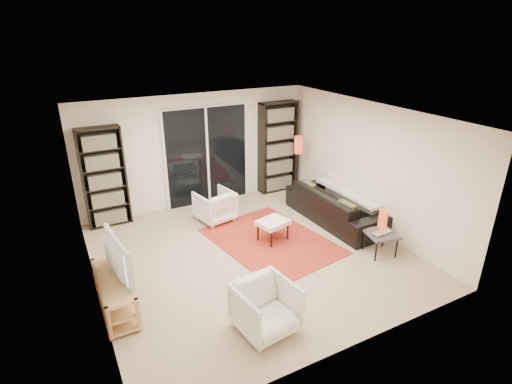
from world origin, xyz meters
TOP-DOWN VIEW (x-y plane):
  - floor at (0.00, 0.00)m, footprint 5.00×5.00m
  - wall_back at (0.00, 2.50)m, footprint 5.00×0.02m
  - wall_front at (0.00, -2.50)m, footprint 5.00×0.02m
  - wall_left at (-2.50, 0.00)m, footprint 0.02×5.00m
  - wall_right at (2.50, 0.00)m, footprint 0.02×5.00m
  - ceiling at (0.00, 0.00)m, footprint 5.00×5.00m
  - sliding_door at (0.20, 2.46)m, footprint 1.92×0.08m
  - bookshelf_left at (-1.95, 2.33)m, footprint 0.80×0.30m
  - bookshelf_right at (1.90, 2.33)m, footprint 0.90×0.30m
  - tv_stand at (-2.32, -0.40)m, footprint 0.42×1.30m
  - tv at (-2.30, -0.40)m, footprint 0.25×1.02m
  - rug at (0.52, 0.21)m, footprint 2.09×2.61m
  - sofa at (2.07, 0.35)m, footprint 0.94×2.27m
  - armchair_back at (-0.05, 1.50)m, footprint 0.79×0.81m
  - armchair_front at (-0.69, -1.74)m, footprint 0.80×0.81m
  - ottoman at (0.57, 0.24)m, footprint 0.62×0.56m
  - side_table at (1.96, -1.02)m, footprint 0.58×0.58m
  - laptop at (1.96, -1.09)m, footprint 0.37×0.26m
  - table_lamp at (2.10, -0.89)m, footprint 0.15×0.15m
  - floor_lamp at (2.10, 1.80)m, footprint 0.21×0.21m

SIDE VIEW (x-z plane):
  - floor at x=0.00m, z-range 0.00..0.00m
  - rug at x=0.52m, z-range 0.00..0.01m
  - tv_stand at x=-2.32m, z-range 0.01..0.51m
  - armchair_back at x=-0.05m, z-range 0.00..0.63m
  - sofa at x=2.07m, z-range 0.00..0.66m
  - armchair_front at x=-0.69m, z-range 0.00..0.67m
  - ottoman at x=0.57m, z-range 0.14..0.54m
  - side_table at x=1.96m, z-range 0.16..0.56m
  - laptop at x=1.96m, z-range 0.40..0.43m
  - table_lamp at x=2.10m, z-range 0.40..0.74m
  - tv at x=-2.30m, z-range 0.50..1.08m
  - bookshelf_left at x=-1.95m, z-range 0.00..1.95m
  - sliding_door at x=0.20m, z-range -0.03..2.13m
  - bookshelf_right at x=1.90m, z-range 0.00..2.10m
  - floor_lamp at x=2.10m, z-range 0.37..1.78m
  - wall_back at x=0.00m, z-range 0.00..2.40m
  - wall_front at x=0.00m, z-range 0.00..2.40m
  - wall_left at x=-2.50m, z-range 0.00..2.40m
  - wall_right at x=2.50m, z-range 0.00..2.40m
  - ceiling at x=0.00m, z-range 2.39..2.41m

